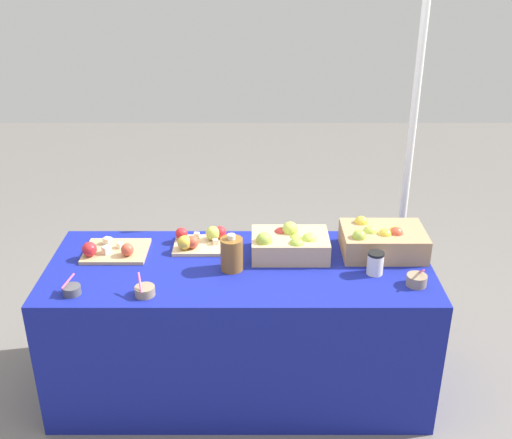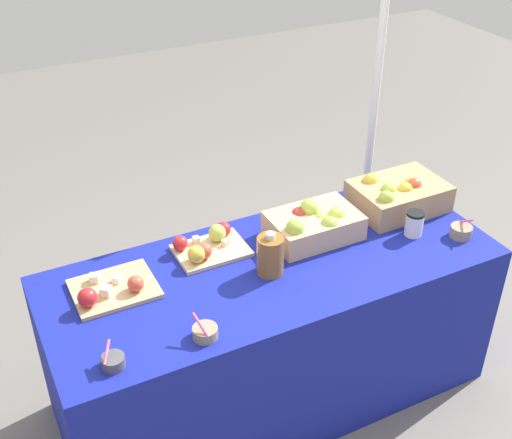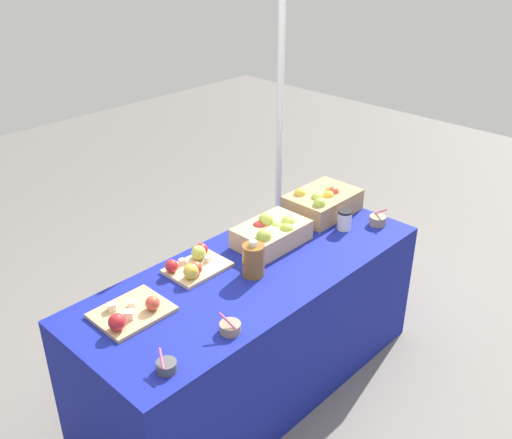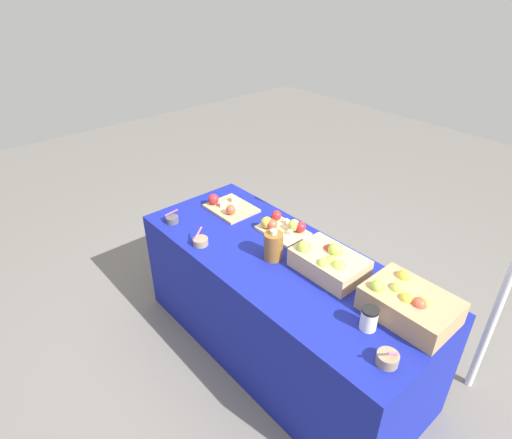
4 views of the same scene
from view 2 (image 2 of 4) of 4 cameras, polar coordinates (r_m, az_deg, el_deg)
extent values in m
plane|color=slate|center=(3.21, 1.32, -14.59)|extent=(10.00, 10.00, 0.00)
cube|color=navy|center=(2.95, 1.41, -9.70)|extent=(1.90, 0.76, 0.74)
cube|color=tan|center=(3.12, 12.27, 2.01)|extent=(0.42, 0.30, 0.13)
sphere|color=#99B742|center=(2.96, 11.24, 1.83)|extent=(0.07, 0.07, 0.07)
sphere|color=gold|center=(3.07, 12.82, 2.55)|extent=(0.07, 0.07, 0.07)
sphere|color=#D14C33|center=(3.10, 13.57, 2.92)|extent=(0.07, 0.07, 0.07)
sphere|color=gold|center=(3.10, 9.91, 3.37)|extent=(0.07, 0.07, 0.07)
sphere|color=gold|center=(3.12, 13.35, 3.00)|extent=(0.07, 0.07, 0.07)
sphere|color=#B2C64C|center=(3.04, 11.46, 2.55)|extent=(0.07, 0.07, 0.07)
cube|color=tan|center=(2.87, 5.03, -0.52)|extent=(0.39, 0.26, 0.11)
sphere|color=#B2332D|center=(2.86, 3.81, 0.32)|extent=(0.08, 0.08, 0.08)
sphere|color=#99B742|center=(2.85, 5.64, -0.13)|extent=(0.08, 0.08, 0.08)
sphere|color=#99B742|center=(2.80, 6.42, -0.52)|extent=(0.08, 0.08, 0.08)
sphere|color=#99B742|center=(2.73, 3.41, -0.79)|extent=(0.08, 0.08, 0.08)
sphere|color=#B2C64C|center=(2.86, 7.04, 0.35)|extent=(0.08, 0.08, 0.08)
sphere|color=#B2C64C|center=(2.86, 4.66, 1.05)|extent=(0.08, 0.08, 0.08)
cube|color=tan|center=(2.63, -12.20, -5.89)|extent=(0.32, 0.26, 0.02)
cube|color=beige|center=(2.58, -12.86, -6.09)|extent=(0.05, 0.05, 0.04)
cube|color=beige|center=(2.66, -13.86, -4.96)|extent=(0.05, 0.05, 0.03)
cube|color=beige|center=(2.67, -13.48, -4.87)|extent=(0.03, 0.03, 0.02)
sphere|color=#D14C33|center=(2.57, -10.41, -5.50)|extent=(0.06, 0.06, 0.06)
cube|color=beige|center=(2.58, -13.01, -6.21)|extent=(0.03, 0.03, 0.03)
sphere|color=red|center=(2.54, -14.43, -6.57)|extent=(0.07, 0.07, 0.07)
cube|color=beige|center=(2.64, -12.04, -5.11)|extent=(0.04, 0.04, 0.03)
cube|color=#D1B284|center=(2.78, -3.90, -2.71)|extent=(0.30, 0.22, 0.02)
cube|color=beige|center=(2.82, -5.22, -1.77)|extent=(0.03, 0.03, 0.03)
sphere|color=red|center=(2.77, -6.61, -2.05)|extent=(0.06, 0.06, 0.06)
cube|color=beige|center=(2.79, -2.67, -2.01)|extent=(0.03, 0.03, 0.03)
sphere|color=#D14C33|center=(2.71, -4.54, -2.75)|extent=(0.07, 0.07, 0.07)
sphere|color=gold|center=(2.69, -5.20, -3.03)|extent=(0.07, 0.07, 0.07)
sphere|color=red|center=(2.84, -2.88, -0.86)|extent=(0.07, 0.07, 0.07)
sphere|color=#B2C64C|center=(2.81, -3.39, -1.17)|extent=(0.08, 0.08, 0.08)
cylinder|color=#4C4C51|center=(2.31, -12.31, -11.97)|extent=(0.08, 0.08, 0.04)
cylinder|color=#EA598C|center=(2.29, -12.84, -11.16)|extent=(0.05, 0.08, 0.04)
cylinder|color=gray|center=(2.37, -4.44, -9.75)|extent=(0.09, 0.09, 0.04)
cylinder|color=#EA598C|center=(2.33, -4.84, -9.11)|extent=(0.03, 0.09, 0.07)
cylinder|color=gray|center=(3.00, 17.38, -1.00)|extent=(0.10, 0.10, 0.05)
cylinder|color=#EA598C|center=(2.99, 17.82, -0.13)|extent=(0.02, 0.08, 0.06)
cylinder|color=brown|center=(2.63, 1.25, -3.12)|extent=(0.11, 0.11, 0.16)
cylinder|color=silver|center=(2.57, 1.27, -1.42)|extent=(0.04, 0.04, 0.02)
cylinder|color=silver|center=(2.95, 13.57, -0.44)|extent=(0.08, 0.08, 0.10)
cylinder|color=black|center=(2.92, 13.71, 0.50)|extent=(0.08, 0.08, 0.01)
cylinder|color=white|center=(3.52, 10.34, 10.62)|extent=(0.04, 0.04, 2.13)
camera|label=1|loc=(1.36, 93.16, -7.61)|focal=43.31mm
camera|label=3|loc=(0.74, -95.04, -9.14)|focal=40.44mm
camera|label=4|loc=(2.49, 54.55, 16.24)|focal=29.87mm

